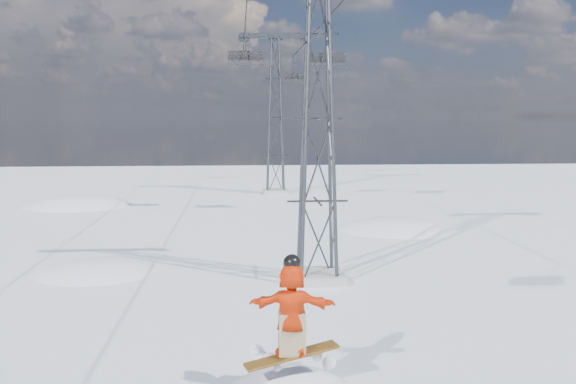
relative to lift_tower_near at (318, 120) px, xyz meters
name	(u,v)px	position (x,y,z in m)	size (l,w,h in m)	color
ground	(325,376)	(-0.80, -8.00, -5.47)	(120.00, 120.00, 0.00)	white
lift_tower_near	(318,120)	(0.00, 0.00, 0.00)	(5.20, 1.80, 11.43)	#999999
lift_tower_far	(275,118)	(0.00, 25.00, 0.00)	(5.20, 1.80, 11.43)	#999999
haul_cables	(290,10)	(0.00, 11.50, 5.38)	(4.46, 51.00, 0.06)	black
lift_chair_mid	(326,59)	(2.20, 14.20, 3.23)	(2.17, 0.62, 2.69)	black
lift_chair_far	(246,57)	(-2.20, 15.18, 3.41)	(1.99, 0.57, 2.46)	black
lift_chair_extra	(296,77)	(2.20, 33.44, 3.42)	(1.98, 0.57, 2.45)	black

